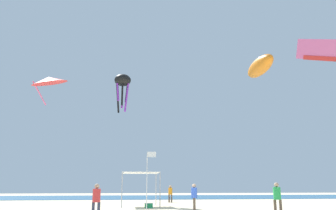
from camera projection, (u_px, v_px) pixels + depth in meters
ocean_strip at (148, 197)px, 47.76m from camera, size 110.00×18.44×0.03m
canopy_tent at (140, 174)px, 26.64m from camera, size 2.85×3.04×2.56m
person_near_tent at (194, 195)px, 22.36m from camera, size 0.40×0.44×1.67m
person_leftmost at (277, 195)px, 19.13m from camera, size 0.41×0.41×1.71m
person_central at (170, 192)px, 32.65m from camera, size 0.38×0.38×1.60m
person_rightmost at (96, 198)px, 16.87m from camera, size 0.42×0.39×1.63m
banner_flag at (148, 175)px, 22.10m from camera, size 0.61×0.06×3.71m
cooler_box at (149, 205)px, 24.25m from camera, size 0.57×0.37×0.35m
kite_inflatable_orange at (260, 66)px, 36.36m from camera, size 1.93×5.87×2.15m
kite_octopus_black at (123, 82)px, 34.15m from camera, size 2.24×2.24×3.87m
kite_delta_red at (49, 80)px, 27.90m from camera, size 4.06×4.06×2.45m
kite_parafoil_pink at (329, 50)px, 30.01m from camera, size 3.30×5.75×3.82m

